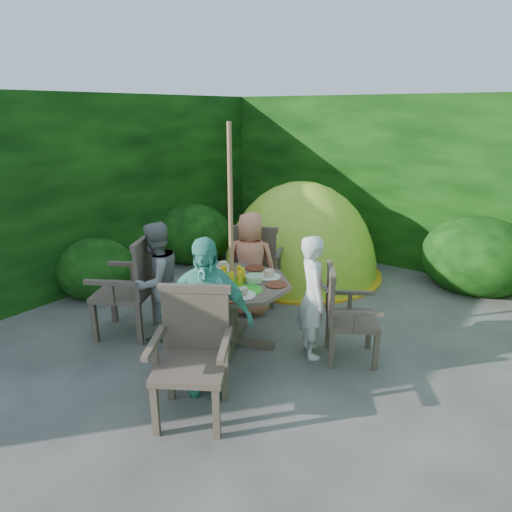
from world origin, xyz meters
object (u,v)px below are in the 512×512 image
Objects in this scene: parasol_pole at (231,242)px; dome_tent at (299,273)px; garden_chair_front at (193,352)px; patio_table at (232,292)px; garden_chair_right at (345,313)px; garden_chair_left at (132,285)px; child_right at (313,297)px; child_left at (157,282)px; child_back at (251,264)px; child_front at (206,317)px; garden_chair_back at (256,263)px.

dome_tent is at bearing 104.15° from parasol_pole.
garden_chair_front is 3.42m from dome_tent.
patio_table is 1.11m from garden_chair_right.
garden_chair_right is 0.85× the size of garden_chair_left.
child_left is at bearing 71.74° from child_right.
child_back is 1.60m from child_front.
child_back is (0.68, 1.16, 0.05)m from garden_chair_left.
child_left reaches higher than garden_chair_back.
dome_tent is (0.44, 2.66, -0.55)m from garden_chair_left.
child_left is 1.13m from child_front.
child_front is (0.32, -0.73, -0.42)m from parasol_pole.
child_right reaches higher than garden_chair_front.
parasol_pole is 1.83× the size of child_right.
child_right reaches higher than garden_chair_left.
dome_tent is (-1.57, 1.79, -0.47)m from garden_chair_right.
child_right is at bearing 109.77° from child_left.
child_left reaches higher than child_right.
parasol_pole is (-0.00, -0.00, 0.52)m from patio_table.
child_back is at bearing 90.17° from child_front.
child_back is at bearing 154.77° from child_left.
garden_chair_right is at bearing 133.84° from garden_chair_back.
garden_chair_back is at bearing 113.95° from patio_table.
child_front is (-0.11, 0.27, 0.16)m from garden_chair_front.
child_left is at bearing 81.28° from garden_chair_right.
child_back is (0.12, -0.27, 0.09)m from garden_chair_back.
child_left reaches higher than garden_chair_left.
garden_chair_left is 2.75m from dome_tent.
child_front is at bearing -66.18° from parasol_pole.
child_front reaches higher than dome_tent.
dome_tent is (-0.99, 3.23, -0.52)m from garden_chair_front.
child_front is at bearing 88.88° from garden_chair_back.
garden_chair_front is 0.36× the size of dome_tent.
parasol_pole is at bearing 88.85° from garden_chair_back.
child_front reaches higher than patio_table.
patio_table is 1.26× the size of child_left.
parasol_pole is at bearing 109.77° from child_left.
child_front reaches higher than garden_chair_front.
garden_chair_back is (0.56, 1.43, -0.03)m from garden_chair_left.
garden_chair_left reaches higher than garden_chair_right.
garden_chair_left is at bearing -89.51° from dome_tent.
patio_table is 1.61× the size of garden_chair_front.
child_front is 3.16m from dome_tent.
patio_table is at bearing 80.56° from garden_chair_front.
child_right is 2.38m from dome_tent.
garden_chair_left is 1.06× the size of garden_chair_front.
child_right is (1.17, -0.68, 0.08)m from garden_chair_back.
patio_table is 0.81m from child_front.
garden_chair_front is at bearing -92.33° from child_front.
garden_chair_front is at bearing 88.55° from garden_chair_back.
child_left is (-1.46, -0.65, 0.02)m from child_right.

